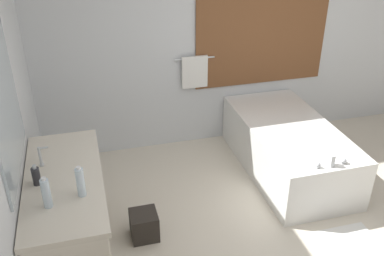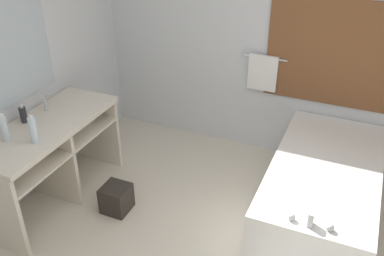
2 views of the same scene
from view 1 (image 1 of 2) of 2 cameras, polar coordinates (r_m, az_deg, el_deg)
The scene contains 10 objects.
ground_plane at distance 4.17m, azimuth 12.76°, elevation -15.79°, with size 16.00×16.00×0.00m, color beige.
wall_back_with_blinds at distance 5.29m, azimuth 3.56°, elevation 11.77°, with size 7.40×0.13×2.70m.
vanity_counter at distance 3.80m, azimuth -16.27°, elevation -8.91°, with size 0.62×1.51×0.86m.
sink_faucet at distance 3.81m, azimuth -19.53°, elevation -3.64°, with size 0.09×0.04×0.18m.
bathtub at distance 5.08m, azimuth 12.65°, elevation -2.29°, with size 0.94×1.88×0.71m.
water_bottle_1 at distance 3.34m, azimuth -14.64°, elevation -6.98°, with size 0.06×0.06×0.26m.
water_bottle_2 at distance 3.30m, azimuth -18.86°, elevation -8.22°, with size 0.06×0.06×0.26m.
soap_dispenser at distance 3.59m, azimuth -20.07°, elevation -6.03°, with size 0.06×0.06×0.18m.
waste_bin at distance 4.16m, azimuth -6.40°, elevation -12.74°, with size 0.25×0.25×0.27m.
bath_mat at distance 4.31m, azimuth 21.43°, elevation -15.59°, with size 0.56×0.78×0.02m.
Camera 1 is at (-1.62, -2.56, 2.87)m, focal length 40.00 mm.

